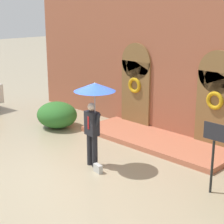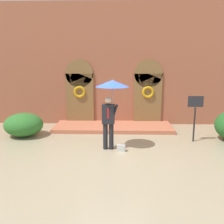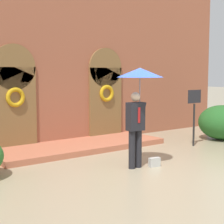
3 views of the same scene
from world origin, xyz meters
The scene contains 6 objects.
ground_plane centered at (0.00, 0.00, 0.00)m, with size 80.00×80.00×0.00m, color tan.
building_facade centered at (0.00, 4.15, 2.68)m, with size 14.00×2.30×5.60m.
person_with_umbrella centered at (-0.01, 0.41, 1.91)m, with size 1.10×1.10×2.36m.
handbag centered at (0.33, 0.21, 0.11)m, with size 0.28×0.12×0.22m, color #B7B7B2.
sign_post centered at (3.05, 1.32, 1.16)m, with size 0.56×0.06×1.72m.
shrub_right centered at (4.66, 1.49, 0.58)m, with size 1.51×1.57×1.15m, color #235B23.
Camera 3 is at (-5.80, -6.16, 2.28)m, focal length 60.00 mm.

